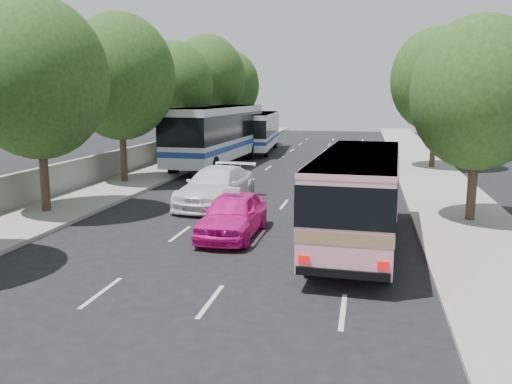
% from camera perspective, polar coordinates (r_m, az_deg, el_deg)
% --- Properties ---
extents(ground, '(120.00, 120.00, 0.00)m').
position_cam_1_polar(ground, '(15.62, -6.28, -8.42)').
color(ground, black).
rests_on(ground, ground).
extents(sidewalk_left, '(4.00, 90.00, 0.15)m').
position_cam_1_polar(sidewalk_left, '(36.82, -9.42, 2.50)').
color(sidewalk_left, '#9E998E').
rests_on(sidewalk_left, ground).
extents(sidewalk_right, '(4.00, 90.00, 0.12)m').
position_cam_1_polar(sidewalk_right, '(34.64, 17.89, 1.63)').
color(sidewalk_right, '#9E998E').
rests_on(sidewalk_right, ground).
extents(low_wall, '(0.30, 90.00, 1.50)m').
position_cam_1_polar(low_wall, '(37.40, -12.04, 3.81)').
color(low_wall, '#9E998E').
rests_on(low_wall, sidewalk_left).
extents(tree_left_b, '(5.70, 5.70, 8.88)m').
position_cam_1_polar(tree_left_b, '(23.88, -21.98, 11.55)').
color(tree_left_b, '#38281E').
rests_on(tree_left_b, ground).
extents(tree_left_c, '(6.00, 6.00, 9.35)m').
position_cam_1_polar(tree_left_c, '(30.99, -14.05, 12.11)').
color(tree_left_c, '#38281E').
rests_on(tree_left_c, ground).
extents(tree_left_d, '(5.52, 5.52, 8.60)m').
position_cam_1_polar(tree_left_d, '(38.32, -8.65, 11.16)').
color(tree_left_d, '#38281E').
rests_on(tree_left_d, ground).
extents(tree_left_e, '(6.30, 6.30, 9.82)m').
position_cam_1_polar(tree_left_e, '(45.91, -5.06, 12.08)').
color(tree_left_e, '#38281E').
rests_on(tree_left_e, ground).
extents(tree_left_f, '(5.88, 5.88, 9.16)m').
position_cam_1_polar(tree_left_f, '(53.67, -2.79, 11.39)').
color(tree_left_f, '#38281E').
rests_on(tree_left_f, ground).
extents(tree_right_near, '(5.10, 5.10, 7.95)m').
position_cam_1_polar(tree_right_near, '(22.40, 22.66, 10.06)').
color(tree_right_near, '#38281E').
rests_on(tree_right_near, ground).
extents(tree_right_far, '(6.00, 6.00, 9.35)m').
position_cam_1_polar(tree_right_far, '(38.29, 18.63, 11.48)').
color(tree_right_far, '#38281E').
rests_on(tree_right_far, ground).
extents(pink_bus, '(3.00, 9.81, 3.09)m').
position_cam_1_polar(pink_bus, '(18.03, 10.73, 0.31)').
color(pink_bus, '#FCA2BC').
rests_on(pink_bus, ground).
extents(pink_taxi, '(1.93, 4.63, 1.57)m').
position_cam_1_polar(pink_taxi, '(19.19, -2.46, -2.38)').
color(pink_taxi, '#EC1499').
rests_on(pink_taxi, ground).
extents(white_pickup, '(2.92, 6.06, 1.70)m').
position_cam_1_polar(white_pickup, '(24.56, -4.22, 0.57)').
color(white_pickup, white).
rests_on(white_pickup, ground).
extents(tour_coach_front, '(3.64, 13.87, 4.11)m').
position_cam_1_polar(tour_coach_front, '(37.83, -4.05, 6.48)').
color(tour_coach_front, silver).
rests_on(tour_coach_front, ground).
extents(tour_coach_rear, '(3.25, 11.34, 3.35)m').
position_cam_1_polar(tour_coach_rear, '(47.01, 0.35, 6.69)').
color(tour_coach_rear, white).
rests_on(tour_coach_rear, ground).
extents(taxi_roof_sign, '(0.55, 0.19, 0.18)m').
position_cam_1_polar(taxi_roof_sign, '(19.02, -2.49, 0.19)').
color(taxi_roof_sign, silver).
rests_on(taxi_roof_sign, pink_taxi).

